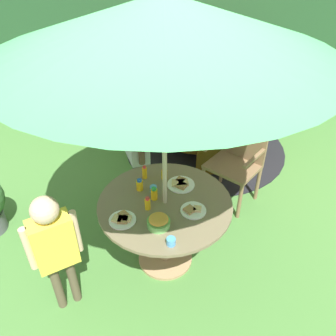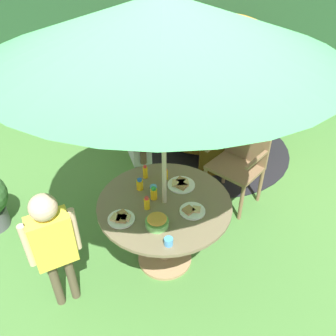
% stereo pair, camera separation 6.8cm
% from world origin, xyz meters
% --- Properties ---
extents(ground_plane, '(10.00, 10.00, 0.02)m').
position_xyz_m(ground_plane, '(0.00, 0.00, -0.01)').
color(ground_plane, '#477A38').
extents(hedge_backdrop, '(9.00, 0.70, 1.95)m').
position_xyz_m(hedge_backdrop, '(0.00, 3.55, 0.97)').
color(hedge_backdrop, '#234C28').
rests_on(hedge_backdrop, ground_plane).
extents(garden_table, '(1.12, 1.12, 0.71)m').
position_xyz_m(garden_table, '(0.00, 0.00, 0.54)').
color(garden_table, tan).
rests_on(garden_table, ground_plane).
extents(patio_umbrella, '(2.22, 2.22, 2.28)m').
position_xyz_m(patio_umbrella, '(0.00, 0.00, 2.11)').
color(patio_umbrella, '#B7AD8C').
rests_on(patio_umbrella, ground_plane).
extents(wooden_chair, '(0.67, 0.67, 0.96)m').
position_xyz_m(wooden_chair, '(0.80, 0.91, 0.55)').
color(wooden_chair, brown).
rests_on(wooden_chair, ground_plane).
extents(dome_tent, '(2.48, 2.48, 1.76)m').
position_xyz_m(dome_tent, '(0.59, 1.96, 0.87)').
color(dome_tent, orange).
rests_on(dome_tent, ground_plane).
extents(child_in_grey_shirt, '(0.28, 0.42, 1.31)m').
position_xyz_m(child_in_grey_shirt, '(-0.28, 0.85, 0.83)').
color(child_in_grey_shirt, '#3F3F47').
rests_on(child_in_grey_shirt, ground_plane).
extents(child_in_yellow_shirt, '(0.35, 0.28, 1.14)m').
position_xyz_m(child_in_yellow_shirt, '(-0.81, -0.43, 0.73)').
color(child_in_yellow_shirt, brown).
rests_on(child_in_yellow_shirt, ground_plane).
extents(snack_bowl, '(0.18, 0.18, 0.09)m').
position_xyz_m(snack_bowl, '(-0.05, -0.27, 0.75)').
color(snack_bowl, '#66B259').
rests_on(snack_bowl, garden_table).
extents(plate_back_edge, '(0.24, 0.24, 0.03)m').
position_xyz_m(plate_back_edge, '(0.14, 0.22, 0.72)').
color(plate_back_edge, white).
rests_on(plate_back_edge, garden_table).
extents(plate_far_left, '(0.21, 0.21, 0.03)m').
position_xyz_m(plate_far_left, '(0.22, -0.11, 0.72)').
color(plate_far_left, white).
rests_on(plate_far_left, garden_table).
extents(plate_center_front, '(0.21, 0.21, 0.03)m').
position_xyz_m(plate_center_front, '(-0.33, -0.20, 0.72)').
color(plate_center_front, white).
rests_on(plate_center_front, garden_table).
extents(juice_bottle_near_left, '(0.04, 0.04, 0.13)m').
position_xyz_m(juice_bottle_near_left, '(-0.18, 0.34, 0.77)').
color(juice_bottle_near_left, yellow).
rests_on(juice_bottle_near_left, garden_table).
extents(juice_bottle_near_right, '(0.05, 0.05, 0.11)m').
position_xyz_m(juice_bottle_near_right, '(-0.00, 0.32, 0.76)').
color(juice_bottle_near_right, yellow).
rests_on(juice_bottle_near_right, garden_table).
extents(juice_bottle_far_right, '(0.06, 0.06, 0.11)m').
position_xyz_m(juice_bottle_far_right, '(-0.09, 0.05, 0.76)').
color(juice_bottle_far_right, yellow).
rests_on(juice_bottle_far_right, garden_table).
extents(juice_bottle_center_back, '(0.05, 0.05, 0.12)m').
position_xyz_m(juice_bottle_center_back, '(-0.14, -0.07, 0.76)').
color(juice_bottle_center_back, yellow).
rests_on(juice_bottle_center_back, garden_table).
extents(juice_bottle_mid_left, '(0.06, 0.06, 0.11)m').
position_xyz_m(juice_bottle_mid_left, '(-0.21, 0.17, 0.76)').
color(juice_bottle_mid_left, yellow).
rests_on(juice_bottle_mid_left, garden_table).
extents(cup_near, '(0.07, 0.07, 0.06)m').
position_xyz_m(cup_near, '(0.04, -0.46, 0.74)').
color(cup_near, '#4C99D8').
rests_on(cup_near, garden_table).
extents(cup_far, '(0.06, 0.06, 0.06)m').
position_xyz_m(cup_far, '(-0.10, 0.14, 0.74)').
color(cup_far, '#4C99D8').
rests_on(cup_far, garden_table).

